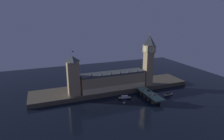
# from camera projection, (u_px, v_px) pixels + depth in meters

# --- Properties ---
(ground_plane) EXTENTS (400.00, 400.00, 0.00)m
(ground_plane) POSITION_uv_depth(u_px,v_px,m) (124.00, 101.00, 229.00)
(ground_plane) COLOR black
(embankment) EXTENTS (220.00, 42.00, 5.67)m
(embankment) POSITION_uv_depth(u_px,v_px,m) (113.00, 88.00, 263.24)
(embankment) COLOR #4C4438
(embankment) RESTS_ON ground_plane
(parliament_hall) EXTENTS (87.75, 20.63, 26.99)m
(parliament_hall) POSITION_uv_depth(u_px,v_px,m) (113.00, 80.00, 250.95)
(parliament_hall) COLOR tan
(parliament_hall) RESTS_ON embankment
(clock_tower) EXTENTS (13.29, 13.40, 72.06)m
(clock_tower) POSITION_uv_depth(u_px,v_px,m) (149.00, 58.00, 258.10)
(clock_tower) COLOR tan
(clock_tower) RESTS_ON embankment
(victoria_tower) EXTENTS (14.04, 14.04, 55.10)m
(victoria_tower) POSITION_uv_depth(u_px,v_px,m) (73.00, 76.00, 226.95)
(victoria_tower) COLOR tan
(victoria_tower) RESTS_ON embankment
(bridge) EXTENTS (12.76, 46.00, 6.98)m
(bridge) POSITION_uv_depth(u_px,v_px,m) (150.00, 95.00, 234.63)
(bridge) COLOR slate
(bridge) RESTS_ON ground_plane
(car_northbound_lead) EXTENTS (2.06, 3.83, 1.50)m
(car_northbound_lead) POSITION_uv_depth(u_px,v_px,m) (144.00, 90.00, 241.12)
(car_northbound_lead) COLOR silver
(car_northbound_lead) RESTS_ON bridge
(car_northbound_trail) EXTENTS (1.98, 4.11, 1.57)m
(car_northbound_trail) POSITION_uv_depth(u_px,v_px,m) (150.00, 95.00, 227.98)
(car_northbound_trail) COLOR silver
(car_northbound_trail) RESTS_ON bridge
(car_southbound_lead) EXTENTS (2.06, 4.11, 1.35)m
(car_southbound_lead) POSITION_uv_depth(u_px,v_px,m) (155.00, 94.00, 229.00)
(car_southbound_lead) COLOR red
(car_southbound_lead) RESTS_ON bridge
(car_southbound_trail) EXTENTS (2.06, 3.96, 1.57)m
(car_southbound_trail) POSITION_uv_depth(u_px,v_px,m) (149.00, 90.00, 241.05)
(car_southbound_trail) COLOR black
(car_southbound_trail) RESTS_ON bridge
(street_lamp_near) EXTENTS (1.34, 0.60, 6.31)m
(street_lamp_near) POSITION_uv_depth(u_px,v_px,m) (152.00, 95.00, 217.61)
(street_lamp_near) COLOR #2D3333
(street_lamp_near) RESTS_ON bridge
(street_lamp_far) EXTENTS (1.34, 0.60, 7.28)m
(street_lamp_far) POSITION_uv_depth(u_px,v_px,m) (140.00, 87.00, 243.87)
(street_lamp_far) COLOR #2D3333
(street_lamp_far) RESTS_ON bridge
(boat_upstream) EXTENTS (17.91, 8.58, 4.65)m
(boat_upstream) POSITION_uv_depth(u_px,v_px,m) (125.00, 98.00, 233.36)
(boat_upstream) COLOR #1E2842
(boat_upstream) RESTS_ON ground_plane
(boat_downstream) EXTENTS (14.75, 4.77, 4.35)m
(boat_downstream) POSITION_uv_depth(u_px,v_px,m) (168.00, 94.00, 244.50)
(boat_downstream) COLOR #B2A893
(boat_downstream) RESTS_ON ground_plane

